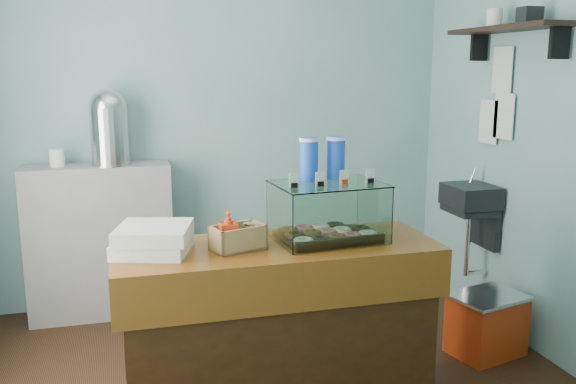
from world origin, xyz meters
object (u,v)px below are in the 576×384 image
object	(u,v)px
display_case	(326,207)
red_cooler	(486,324)
counter	(277,328)
coffee_urn	(109,125)

from	to	relation	value
display_case	red_cooler	bearing A→B (deg)	6.44
counter	coffee_urn	distance (m)	1.97
counter	coffee_urn	bearing A→B (deg)	117.12
counter	display_case	distance (m)	0.67
coffee_urn	red_cooler	world-z (taller)	coffee_urn
coffee_urn	red_cooler	xyz separation A→B (m)	(2.22, -1.26, -1.18)
counter	display_case	xyz separation A→B (m)	(0.27, 0.06, 0.61)
display_case	counter	bearing A→B (deg)	-172.67
counter	coffee_urn	world-z (taller)	coffee_urn
coffee_urn	display_case	bearing A→B (deg)	-54.39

